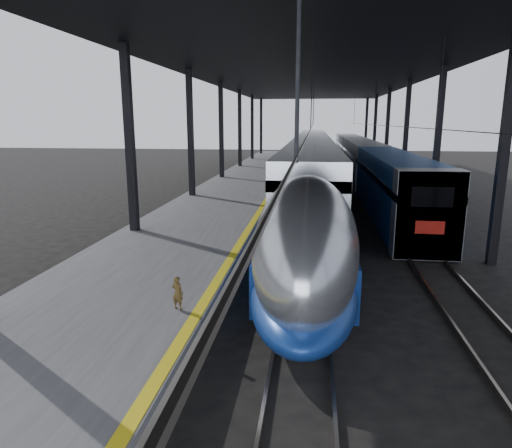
# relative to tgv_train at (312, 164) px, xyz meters

# --- Properties ---
(ground) EXTENTS (160.00, 160.00, 0.00)m
(ground) POSITION_rel_tgv_train_xyz_m (-2.00, -26.16, -2.07)
(ground) COLOR black
(ground) RESTS_ON ground
(platform) EXTENTS (6.00, 80.00, 1.00)m
(platform) POSITION_rel_tgv_train_xyz_m (-5.50, -6.16, -1.57)
(platform) COLOR #4C4C4F
(platform) RESTS_ON ground
(yellow_strip) EXTENTS (0.30, 80.00, 0.01)m
(yellow_strip) POSITION_rel_tgv_train_xyz_m (-2.70, -6.16, -1.07)
(yellow_strip) COLOR yellow
(yellow_strip) RESTS_ON platform
(rails) EXTENTS (6.52, 80.00, 0.16)m
(rails) POSITION_rel_tgv_train_xyz_m (2.50, -6.16, -1.99)
(rails) COLOR slate
(rails) RESTS_ON ground
(canopy) EXTENTS (18.00, 75.00, 9.47)m
(canopy) POSITION_rel_tgv_train_xyz_m (-0.10, -6.16, 7.04)
(canopy) COLOR black
(canopy) RESTS_ON ground
(tgv_train) EXTENTS (3.10, 65.20, 4.44)m
(tgv_train) POSITION_rel_tgv_train_xyz_m (0.00, 0.00, 0.00)
(tgv_train) COLOR #B3B5BA
(tgv_train) RESTS_ON ground
(second_train) EXTENTS (2.80, 56.05, 3.86)m
(second_train) POSITION_rel_tgv_train_xyz_m (5.00, 5.98, -0.12)
(second_train) COLOR navy
(second_train) RESTS_ON ground
(child) EXTENTS (0.38, 0.30, 0.90)m
(child) POSITION_rel_tgv_train_xyz_m (-3.27, -29.57, -0.63)
(child) COLOR #483618
(child) RESTS_ON platform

